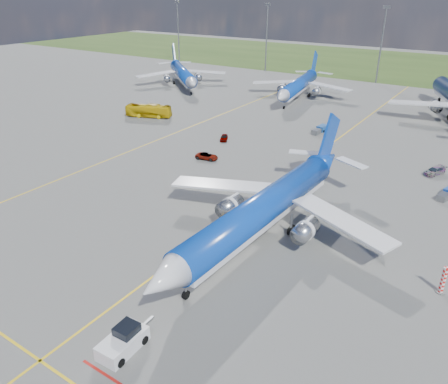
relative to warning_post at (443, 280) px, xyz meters
The scene contains 13 objects.
ground 27.24m from the warning_post, 162.90° to the right, with size 400.00×400.00×0.00m, color #575754.
grass_strip 144.37m from the warning_post, 100.38° to the left, with size 400.00×80.00×0.01m, color #2D4719.
taxiway_lines 32.52m from the warning_post, 142.66° to the left, with size 60.25×160.00×0.02m.
warning_post is the anchor object (origin of this frame).
bg_jet_nw 106.85m from the warning_post, 142.49° to the left, with size 30.40×39.90×10.45m, color #0B3AA4, non-canonical shape.
bg_jet_nnw 84.28m from the warning_post, 124.64° to the left, with size 29.82×39.14×10.25m, color #0B3AA4, non-canonical shape.
main_airliner 20.38m from the warning_post, behind, with size 32.80×43.05×11.27m, color #0B3AA4, non-canonical shape.
pushback_tug 31.36m from the warning_post, 132.45° to the right, with size 2.49×6.23×2.09m.
apron_bus 76.22m from the warning_post, 154.93° to the left, with size 2.52×10.76×3.00m, color gold.
service_car_a 52.71m from the warning_post, 148.17° to the left, with size 1.35×3.36×1.15m, color #999999.
service_car_b 44.97m from the warning_post, 157.32° to the left, with size 1.88×4.08×1.13m, color #999999.
service_car_c 32.99m from the warning_post, 101.07° to the left, with size 1.72×4.24×1.23m, color #999999.
baggage_tug_c 53.52m from the warning_post, 125.24° to the left, with size 1.84×5.39×1.19m.
Camera 1 is at (27.42, -33.74, 28.09)m, focal length 35.00 mm.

